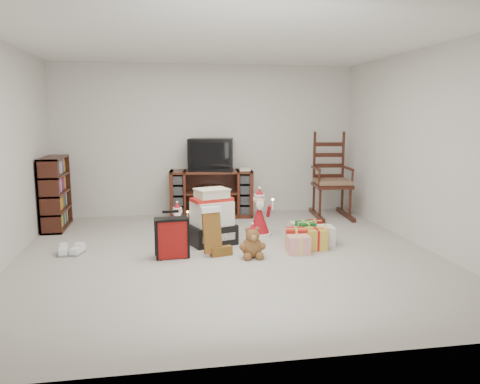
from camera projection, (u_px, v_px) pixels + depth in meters
name	position (u px, v px, depth m)	size (l,w,h in m)	color
room	(228.00, 152.00, 5.43)	(5.01, 5.01, 2.51)	#A69F98
tv_stand	(211.00, 193.00, 7.75)	(1.39, 0.59, 0.77)	#471D14
bookshelf	(55.00, 194.00, 6.91)	(0.29, 0.87, 1.07)	#3B1810
rocking_chair	(330.00, 187.00, 7.76)	(0.67, 1.02, 1.45)	#3B1810
gift_pile	(212.00, 220.00, 6.08)	(0.67, 0.58, 0.72)	black
red_suitcase	(172.00, 238.00, 5.50)	(0.38, 0.22, 0.56)	maroon
stocking	(212.00, 231.00, 5.56)	(0.28, 0.12, 0.61)	#0D7620
teddy_bear	(252.00, 244.00, 5.52)	(0.25, 0.22, 0.37)	brown
santa_figurine	(259.00, 217.00, 6.52)	(0.33, 0.31, 0.67)	maroon
mrs_claus_figurine	(178.00, 227.00, 6.21)	(0.26, 0.25, 0.53)	maroon
sneaker_pair	(71.00, 251.00, 5.65)	(0.32, 0.27, 0.09)	white
gift_cluster	(308.00, 235.00, 6.11)	(0.68, 1.00, 0.23)	red
crt_television	(211.00, 154.00, 7.65)	(0.79, 0.64, 0.52)	black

